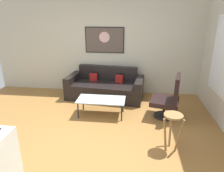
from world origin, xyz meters
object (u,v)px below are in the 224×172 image
Objects in this scene: couch at (105,88)px; armchair at (169,98)px; bar_stool at (173,123)px; wall_painting at (105,40)px; coffee_table at (101,100)px.

armchair reaches higher than couch.
armchair is at bearing 84.76° from bar_stool.
couch is 1.30m from wall_painting.
armchair is 0.91× the size of wall_painting.
bar_stool is 3.15m from wall_painting.
couch is at bearing 123.89° from bar_stool.
armchair is (1.54, -0.98, 0.18)m from couch.
bar_stool is at bearing -38.65° from coffee_table.
wall_painting reaches higher than couch.
coffee_table is 1.61× the size of bar_stool.
couch is 1.04m from coffee_table.
bar_stool reaches higher than coffee_table.
wall_painting reaches higher than coffee_table.
wall_painting is (-0.08, 0.46, 1.21)m from couch.
armchair reaches higher than bar_stool.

